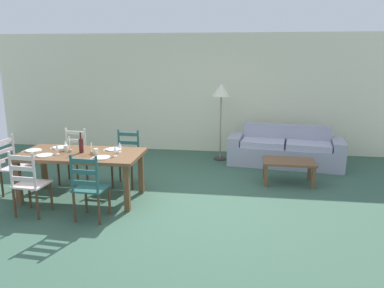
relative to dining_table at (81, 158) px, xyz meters
The scene contains 30 objects.
ground_plane 1.50m from the dining_table, ahead, with size 9.60×9.60×0.02m, color #365845.
wall_far 3.69m from the dining_table, 68.42° to the left, with size 9.60×0.16×2.70m, color beige.
dining_table is the anchor object (origin of this frame).
dining_chair_near_left 0.87m from the dining_table, 122.12° to the right, with size 0.45×0.43×0.96m.
dining_chair_near_right 0.89m from the dining_table, 59.47° to the right, with size 0.44×0.43×0.96m.
dining_chair_far_left 0.89m from the dining_table, 123.07° to the left, with size 0.44×0.42×0.96m.
dining_chair_far_right 0.91m from the dining_table, 56.42° to the left, with size 0.45×0.43×0.96m.
dining_chair_head_west 1.19m from the dining_table, behind, with size 0.43×0.45×0.96m.
dinner_plate_near_left 0.52m from the dining_table, 150.95° to the right, with size 0.24×0.24×0.02m, color white.
fork_near_left 0.66m from the dining_table, 157.38° to the right, with size 0.02×0.17×0.01m, color silver.
dinner_plate_near_right 0.52m from the dining_table, 29.05° to the right, with size 0.24×0.24×0.02m, color white.
fork_near_right 0.40m from the dining_table, 39.81° to the right, with size 0.02×0.17×0.01m, color silver.
dinner_plate_far_left 0.52m from the dining_table, 150.95° to the left, with size 0.24×0.24×0.02m, color white.
fork_far_left 0.66m from the dining_table, 157.38° to the left, with size 0.02×0.17×0.01m, color silver.
dinner_plate_far_right 0.52m from the dining_table, 29.05° to the left, with size 0.24×0.24×0.02m, color white.
fork_far_right 0.40m from the dining_table, 39.81° to the left, with size 0.02×0.17×0.01m, color silver.
dinner_plate_head_west 0.79m from the dining_table, behind, with size 0.24×0.24×0.02m, color white.
fork_head_west 0.93m from the dining_table, behind, with size 0.02×0.17×0.01m, color silver.
wine_bottle 0.21m from the dining_table, 61.34° to the left, with size 0.07×0.07×0.32m.
wine_glass_near_left 0.39m from the dining_table, 156.67° to the right, with size 0.06×0.06×0.16m.
wine_glass_near_right 0.65m from the dining_table, 11.02° to the right, with size 0.06×0.06×0.16m.
wine_glass_far_left 0.39m from the dining_table, 156.51° to the left, with size 0.06×0.06×0.16m.
wine_glass_far_right 0.64m from the dining_table, 11.89° to the left, with size 0.06×0.06×0.16m.
coffee_cup_primary 0.31m from the dining_table, 10.72° to the right, with size 0.07×0.07×0.09m, color beige.
coffee_cup_secondary 0.31m from the dining_table, 163.82° to the left, with size 0.07×0.07×0.09m, color beige.
candle_tall 0.24m from the dining_table, behind, with size 0.05×0.05×0.25m.
candle_short 0.24m from the dining_table, 11.31° to the right, with size 0.05×0.05×0.17m.
couch 4.15m from the dining_table, 35.79° to the left, with size 2.36×1.08×0.80m.
coffee_table 3.53m from the dining_table, 20.03° to the left, with size 0.90×0.56×0.42m.
standing_lamp 3.36m from the dining_table, 52.52° to the left, with size 0.40×0.40×1.64m.
Camera 1 is at (1.19, -5.48, 2.25)m, focal length 35.59 mm.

